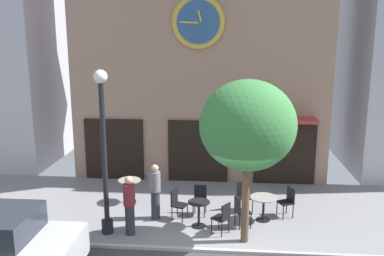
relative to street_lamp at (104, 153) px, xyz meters
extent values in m
cube|color=gray|center=(3.17, 1.82, -2.30)|extent=(25.89, 5.28, 0.05)
cube|color=#A8A5A0|center=(3.17, -0.80, -2.24)|extent=(25.89, 0.12, 0.08)
cube|color=#9E7A66|center=(2.18, 5.94, 2.18)|extent=(9.46, 2.96, 8.92)
cylinder|color=gold|center=(2.18, 4.40, 3.50)|extent=(1.82, 0.10, 1.82)
cylinder|color=#2D5184|center=(2.18, 4.34, 3.50)|extent=(1.49, 0.04, 1.49)
cube|color=gold|center=(2.23, 4.30, 3.70)|extent=(0.16, 0.03, 0.41)
cube|color=gold|center=(1.86, 4.30, 3.49)|extent=(0.64, 0.03, 0.08)
cube|color=black|center=(-0.97, 4.42, -1.13)|extent=(2.21, 0.10, 2.30)
cube|color=black|center=(2.18, 4.42, -1.13)|extent=(2.21, 0.10, 2.30)
cube|color=black|center=(5.33, 4.42, -1.13)|extent=(2.21, 0.10, 2.30)
cube|color=#B23333|center=(4.83, 4.11, 0.17)|extent=(3.03, 0.90, 0.12)
cylinder|color=black|center=(0.00, 0.00, -2.10)|extent=(0.32, 0.32, 0.36)
cylinder|color=black|center=(0.00, 0.00, -0.21)|extent=(0.14, 0.14, 4.12)
sphere|color=white|center=(0.00, 0.00, 2.03)|extent=(0.36, 0.36, 0.36)
cylinder|color=brown|center=(3.74, -0.17, -1.13)|extent=(0.20, 0.20, 2.29)
ellipsoid|color=#3D8442|center=(3.74, -0.17, 0.86)|extent=(2.43, 2.18, 2.30)
cylinder|color=black|center=(0.12, 2.18, -1.90)|extent=(0.07, 0.07, 0.75)
cylinder|color=black|center=(0.12, 2.18, -2.26)|extent=(0.40, 0.40, 0.03)
cylinder|color=gray|center=(0.12, 2.18, -1.52)|extent=(0.73, 0.73, 0.03)
cylinder|color=black|center=(2.48, 0.60, -1.91)|extent=(0.07, 0.07, 0.74)
cylinder|color=black|center=(2.48, 0.60, -2.26)|extent=(0.40, 0.40, 0.03)
cylinder|color=black|center=(2.48, 0.60, -1.53)|extent=(0.62, 0.62, 0.03)
cylinder|color=black|center=(4.34, 1.18, -1.92)|extent=(0.07, 0.07, 0.71)
cylinder|color=black|center=(4.34, 1.18, -2.26)|extent=(0.40, 0.40, 0.03)
cylinder|color=gray|center=(4.34, 1.18, -1.57)|extent=(0.80, 0.80, 0.03)
cube|color=black|center=(3.83, 1.78, -1.83)|extent=(0.54, 0.54, 0.04)
cube|color=black|center=(3.74, 1.94, -1.60)|extent=(0.35, 0.22, 0.45)
cylinder|color=black|center=(3.76, 1.55, -2.05)|extent=(0.03, 0.03, 0.45)
cylinder|color=black|center=(4.06, 1.71, -2.05)|extent=(0.03, 0.03, 0.45)
cylinder|color=black|center=(3.60, 1.85, -2.05)|extent=(0.03, 0.03, 0.45)
cylinder|color=black|center=(3.89, 2.01, -2.05)|extent=(0.03, 0.03, 0.45)
cube|color=black|center=(5.01, 1.49, -1.83)|extent=(0.53, 0.53, 0.04)
cube|color=black|center=(5.17, 1.56, -1.60)|extent=(0.20, 0.36, 0.45)
cylinder|color=black|center=(4.78, 1.56, -2.05)|extent=(0.03, 0.03, 0.45)
cylinder|color=black|center=(4.93, 1.26, -2.05)|extent=(0.03, 0.03, 0.45)
cylinder|color=black|center=(5.09, 1.71, -2.05)|extent=(0.03, 0.03, 0.45)
cylinder|color=black|center=(5.24, 1.41, -2.05)|extent=(0.03, 0.03, 0.45)
cube|color=black|center=(3.10, 0.24, -1.83)|extent=(0.56, 0.56, 0.04)
cube|color=black|center=(3.25, 0.14, -1.60)|extent=(0.25, 0.34, 0.45)
cylinder|color=black|center=(3.06, 0.48, -2.05)|extent=(0.03, 0.03, 0.45)
cylinder|color=black|center=(2.86, 0.20, -2.05)|extent=(0.03, 0.03, 0.45)
cylinder|color=black|center=(3.33, 0.28, -2.05)|extent=(0.03, 0.03, 0.45)
cylinder|color=black|center=(3.14, 0.00, -2.05)|extent=(0.03, 0.03, 0.45)
cube|color=black|center=(3.73, 0.70, -1.83)|extent=(0.52, 0.52, 0.04)
cube|color=black|center=(3.56, 0.63, -1.60)|extent=(0.18, 0.37, 0.45)
cylinder|color=black|center=(3.95, 0.60, -2.05)|extent=(0.03, 0.03, 0.45)
cylinder|color=black|center=(3.83, 0.92, -2.05)|extent=(0.03, 0.03, 0.45)
cylinder|color=black|center=(3.63, 0.48, -2.05)|extent=(0.03, 0.03, 0.45)
cylinder|color=black|center=(3.51, 0.79, -2.05)|extent=(0.03, 0.03, 0.45)
cube|color=black|center=(2.45, 1.39, -1.83)|extent=(0.43, 0.43, 0.04)
cube|color=black|center=(2.46, 1.57, -1.60)|extent=(0.38, 0.07, 0.45)
cylinder|color=black|center=(2.27, 1.23, -2.05)|extent=(0.03, 0.03, 0.45)
cylinder|color=black|center=(2.60, 1.21, -2.05)|extent=(0.03, 0.03, 0.45)
cylinder|color=black|center=(2.29, 1.57, -2.05)|extent=(0.03, 0.03, 0.45)
cylinder|color=black|center=(2.63, 1.55, -2.05)|extent=(0.03, 0.03, 0.45)
cube|color=black|center=(1.89, 1.02, -1.83)|extent=(0.52, 0.52, 0.04)
cube|color=black|center=(1.72, 1.08, -1.60)|extent=(0.17, 0.37, 0.45)
cylinder|color=black|center=(1.99, 0.80, -2.05)|extent=(0.03, 0.03, 0.45)
cylinder|color=black|center=(2.11, 1.11, -2.05)|extent=(0.03, 0.03, 0.45)
cylinder|color=black|center=(1.67, 0.92, -2.05)|extent=(0.03, 0.03, 0.45)
cylinder|color=black|center=(1.79, 1.24, -2.05)|extent=(0.03, 0.03, 0.45)
cylinder|color=#2D2D38|center=(1.16, 1.04, -1.85)|extent=(0.36, 0.36, 0.85)
cylinder|color=slate|center=(1.16, 1.04, -1.13)|extent=(0.44, 0.44, 0.60)
sphere|color=tan|center=(1.16, 1.04, -0.72)|extent=(0.22, 0.22, 0.22)
cylinder|color=#2D2D38|center=(0.64, -0.03, -1.85)|extent=(0.36, 0.36, 0.85)
cylinder|color=maroon|center=(0.64, -0.03, -1.13)|extent=(0.44, 0.44, 0.60)
sphere|color=tan|center=(0.64, -0.03, -0.72)|extent=(0.22, 0.22, 0.22)
cylinder|color=black|center=(-0.76, -1.39, -1.96)|extent=(0.64, 0.22, 0.64)
camera|label=1|loc=(3.23, -10.39, 3.05)|focal=39.08mm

